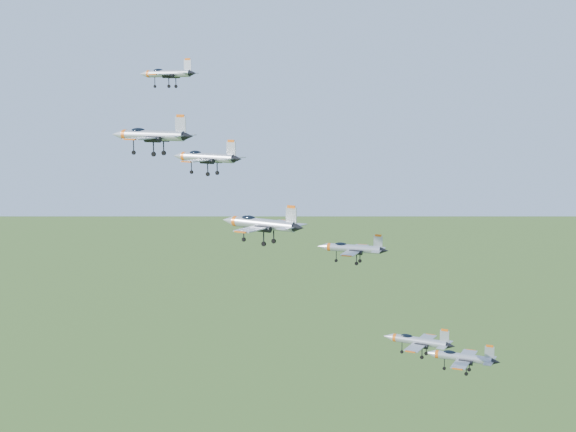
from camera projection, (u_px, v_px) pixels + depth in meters
The scene contains 7 objects.
jet_lead at pixel (167, 73), 149.04m from camera, with size 12.77×10.52×3.42m.
jet_left_high at pixel (206, 157), 127.41m from camera, with size 13.72×11.33×3.67m.
jet_right_high at pixel (151, 135), 111.36m from camera, with size 13.65×11.27×3.65m.
jet_left_low at pixel (352, 248), 120.97m from camera, with size 11.17×9.34×2.99m.
jet_right_low at pixel (261, 223), 111.18m from camera, with size 13.75×11.37×3.67m.
jet_trail at pixel (418, 341), 119.00m from camera, with size 11.18×9.18×3.00m.
jet_extra at pixel (461, 357), 126.74m from camera, with size 12.11×10.03×3.24m.
Camera 1 is at (68.01, -107.91, 149.67)m, focal length 50.00 mm.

